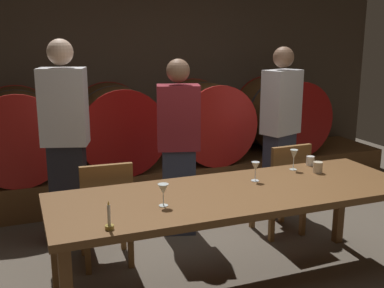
{
  "coord_description": "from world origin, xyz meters",
  "views": [
    {
      "loc": [
        -1.58,
        -2.75,
        1.84
      ],
      "look_at": [
        -0.35,
        0.46,
        1.02
      ],
      "focal_mm": 43.44,
      "sensor_mm": 36.0,
      "label": 1
    }
  ],
  "objects_px": {
    "guest_right": "(280,129)",
    "cup_left": "(318,167)",
    "wine_glass_left": "(163,190)",
    "wine_glass_center": "(255,167)",
    "chair_right": "(283,185)",
    "guest_left": "(66,143)",
    "chair_left": "(106,209)",
    "wine_barrel_center_left": "(116,127)",
    "dining_table": "(236,200)",
    "wine_barrel_far_left": "(17,134)",
    "cup_right": "(310,161)",
    "candle_center": "(109,222)",
    "wine_glass_right": "(294,155)",
    "guest_center": "(179,147)",
    "wine_barrel_far_right": "(281,115)",
    "wine_barrel_center_right": "(205,121)"
  },
  "relations": [
    {
      "from": "wine_glass_center",
      "to": "cup_left",
      "type": "xyz_separation_m",
      "value": [
        0.57,
        0.01,
        -0.06
      ]
    },
    {
      "from": "candle_center",
      "to": "wine_glass_center",
      "type": "relative_size",
      "value": 1.16
    },
    {
      "from": "dining_table",
      "to": "guest_left",
      "type": "relative_size",
      "value": 1.45
    },
    {
      "from": "chair_right",
      "to": "wine_glass_left",
      "type": "relative_size",
      "value": 5.98
    },
    {
      "from": "chair_left",
      "to": "wine_glass_center",
      "type": "relative_size",
      "value": 5.96
    },
    {
      "from": "wine_glass_left",
      "to": "wine_glass_right",
      "type": "relative_size",
      "value": 0.88
    },
    {
      "from": "chair_right",
      "to": "guest_left",
      "type": "bearing_deg",
      "value": -17.5
    },
    {
      "from": "guest_center",
      "to": "wine_glass_left",
      "type": "xyz_separation_m",
      "value": [
        -0.52,
        -1.19,
        0.04
      ]
    },
    {
      "from": "guest_center",
      "to": "wine_glass_left",
      "type": "height_order",
      "value": "guest_center"
    },
    {
      "from": "dining_table",
      "to": "wine_glass_center",
      "type": "bearing_deg",
      "value": 32.84
    },
    {
      "from": "dining_table",
      "to": "chair_right",
      "type": "relative_size",
      "value": 2.97
    },
    {
      "from": "wine_barrel_center_left",
      "to": "guest_center",
      "type": "relative_size",
      "value": 0.57
    },
    {
      "from": "chair_left",
      "to": "wine_barrel_far_left",
      "type": "bearing_deg",
      "value": -66.37
    },
    {
      "from": "chair_left",
      "to": "wine_glass_right",
      "type": "xyz_separation_m",
      "value": [
        1.47,
        -0.38,
        0.39
      ]
    },
    {
      "from": "guest_right",
      "to": "cup_left",
      "type": "bearing_deg",
      "value": 52.99
    },
    {
      "from": "dining_table",
      "to": "candle_center",
      "type": "height_order",
      "value": "candle_center"
    },
    {
      "from": "wine_glass_left",
      "to": "dining_table",
      "type": "bearing_deg",
      "value": 9.81
    },
    {
      "from": "chair_right",
      "to": "guest_center",
      "type": "height_order",
      "value": "guest_center"
    },
    {
      "from": "chair_right",
      "to": "guest_center",
      "type": "distance_m",
      "value": 1.02
    },
    {
      "from": "wine_glass_center",
      "to": "wine_glass_left",
      "type": "bearing_deg",
      "value": -162.7
    },
    {
      "from": "wine_glass_center",
      "to": "cup_left",
      "type": "relative_size",
      "value": 1.7
    },
    {
      "from": "guest_left",
      "to": "guest_right",
      "type": "xyz_separation_m",
      "value": [
        2.16,
        0.06,
        -0.05
      ]
    },
    {
      "from": "wine_glass_right",
      "to": "cup_right",
      "type": "bearing_deg",
      "value": 16.96
    },
    {
      "from": "wine_barrel_far_right",
      "to": "cup_right",
      "type": "relative_size",
      "value": 12.16
    },
    {
      "from": "guest_left",
      "to": "wine_glass_right",
      "type": "distance_m",
      "value": 1.92
    },
    {
      "from": "wine_barrel_far_left",
      "to": "dining_table",
      "type": "xyz_separation_m",
      "value": [
        1.41,
        -2.27,
        -0.13
      ]
    },
    {
      "from": "wine_glass_center",
      "to": "cup_left",
      "type": "distance_m",
      "value": 0.57
    },
    {
      "from": "wine_barrel_far_left",
      "to": "guest_left",
      "type": "xyz_separation_m",
      "value": [
        0.38,
        -1.06,
        0.11
      ]
    },
    {
      "from": "wine_glass_left",
      "to": "wine_glass_center",
      "type": "bearing_deg",
      "value": 17.3
    },
    {
      "from": "guest_center",
      "to": "guest_right",
      "type": "relative_size",
      "value": 0.95
    },
    {
      "from": "wine_barrel_center_right",
      "to": "guest_right",
      "type": "height_order",
      "value": "guest_right"
    },
    {
      "from": "wine_glass_left",
      "to": "chair_left",
      "type": "bearing_deg",
      "value": 106.62
    },
    {
      "from": "wine_glass_right",
      "to": "cup_left",
      "type": "distance_m",
      "value": 0.21
    },
    {
      "from": "wine_barrel_far_left",
      "to": "dining_table",
      "type": "distance_m",
      "value": 2.67
    },
    {
      "from": "guest_center",
      "to": "dining_table",
      "type": "bearing_deg",
      "value": 108.05
    },
    {
      "from": "wine_barrel_far_right",
      "to": "chair_right",
      "type": "relative_size",
      "value": 1.06
    },
    {
      "from": "wine_barrel_center_right",
      "to": "wine_glass_center",
      "type": "distance_m",
      "value": 2.17
    },
    {
      "from": "chair_right",
      "to": "wine_glass_center",
      "type": "distance_m",
      "value": 0.9
    },
    {
      "from": "wine_barrel_far_left",
      "to": "cup_right",
      "type": "distance_m",
      "value": 2.97
    },
    {
      "from": "wine_barrel_center_right",
      "to": "wine_glass_right",
      "type": "height_order",
      "value": "wine_barrel_center_right"
    },
    {
      "from": "wine_barrel_center_left",
      "to": "guest_left",
      "type": "xyz_separation_m",
      "value": [
        -0.65,
        -1.06,
        0.11
      ]
    },
    {
      "from": "chair_left",
      "to": "wine_glass_right",
      "type": "relative_size",
      "value": 5.24
    },
    {
      "from": "wine_barrel_far_right",
      "to": "guest_left",
      "type": "height_order",
      "value": "guest_left"
    },
    {
      "from": "wine_glass_center",
      "to": "candle_center",
      "type": "bearing_deg",
      "value": -157.64
    },
    {
      "from": "wine_barrel_center_left",
      "to": "cup_right",
      "type": "distance_m",
      "value": 2.28
    },
    {
      "from": "wine_barrel_center_left",
      "to": "cup_left",
      "type": "distance_m",
      "value": 2.41
    },
    {
      "from": "guest_center",
      "to": "wine_glass_right",
      "type": "height_order",
      "value": "guest_center"
    },
    {
      "from": "wine_glass_left",
      "to": "cup_left",
      "type": "height_order",
      "value": "wine_glass_left"
    },
    {
      "from": "dining_table",
      "to": "wine_barrel_far_left",
      "type": "bearing_deg",
      "value": 121.89
    },
    {
      "from": "candle_center",
      "to": "wine_barrel_center_right",
      "type": "bearing_deg",
      "value": 57.32
    }
  ]
}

